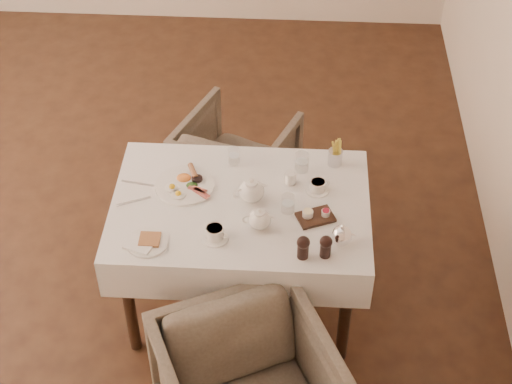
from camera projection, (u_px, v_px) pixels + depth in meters
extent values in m
plane|color=black|center=(119.00, 224.00, 4.83)|extent=(5.00, 5.00, 0.00)
cube|color=black|center=(241.00, 208.00, 3.90)|extent=(1.20, 0.80, 0.04)
cube|color=white|center=(241.00, 220.00, 3.95)|extent=(1.28, 0.88, 0.23)
cylinder|color=black|center=(150.00, 210.00, 4.42)|extent=(0.06, 0.06, 0.70)
cylinder|color=black|center=(342.00, 218.00, 4.38)|extent=(0.06, 0.06, 0.70)
cylinder|color=black|center=(129.00, 304.00, 3.92)|extent=(0.06, 0.06, 0.70)
cylinder|color=black|center=(345.00, 314.00, 3.88)|extent=(0.06, 0.06, 0.70)
imported|color=#4E4439|center=(236.00, 160.00, 4.83)|extent=(0.82, 0.83, 0.58)
cylinder|color=white|center=(185.00, 185.00, 3.96)|extent=(0.30, 0.30, 0.01)
ellipsoid|color=orange|center=(184.00, 177.00, 3.99)|extent=(0.08, 0.07, 0.03)
cylinder|color=brown|center=(193.00, 171.00, 4.01)|extent=(0.07, 0.11, 0.03)
cylinder|color=black|center=(197.00, 179.00, 3.98)|extent=(0.06, 0.06, 0.02)
cube|color=maroon|center=(199.00, 191.00, 3.91)|extent=(0.11, 0.09, 0.01)
ellipsoid|color=#264C19|center=(192.00, 185.00, 3.95)|extent=(0.06, 0.05, 0.02)
cylinder|color=white|center=(147.00, 243.00, 3.67)|extent=(0.20, 0.20, 0.01)
cube|color=brown|center=(150.00, 239.00, 3.67)|extent=(0.10, 0.09, 0.01)
cube|color=white|center=(140.00, 245.00, 3.65)|extent=(0.16, 0.14, 0.02)
cylinder|color=white|center=(291.00, 178.00, 3.96)|extent=(0.06, 0.06, 0.07)
cylinder|color=white|center=(215.00, 237.00, 3.70)|extent=(0.13, 0.13, 0.01)
cylinder|color=white|center=(215.00, 232.00, 3.67)|extent=(0.11, 0.11, 0.06)
cylinder|color=#9B6346|center=(214.00, 228.00, 3.66)|extent=(0.08, 0.08, 0.00)
cylinder|color=white|center=(318.00, 190.00, 3.94)|extent=(0.12, 0.12, 0.01)
cylinder|color=white|center=(318.00, 185.00, 3.92)|extent=(0.10, 0.10, 0.05)
cylinder|color=#9B6346|center=(318.00, 182.00, 3.90)|extent=(0.07, 0.07, 0.00)
cylinder|color=silver|center=(234.00, 156.00, 4.07)|extent=(0.07, 0.07, 0.09)
cylinder|color=silver|center=(288.00, 204.00, 3.80)|extent=(0.08, 0.08, 0.09)
cylinder|color=silver|center=(302.00, 162.00, 4.02)|extent=(0.08, 0.08, 0.10)
cube|color=black|center=(316.00, 217.00, 3.79)|extent=(0.20, 0.17, 0.02)
cylinder|color=white|center=(308.00, 214.00, 3.78)|extent=(0.05, 0.05, 0.03)
cylinder|color=maroon|center=(326.00, 213.00, 3.78)|extent=(0.04, 0.04, 0.03)
cylinder|color=silver|center=(335.00, 157.00, 4.06)|extent=(0.07, 0.07, 0.09)
cube|color=silver|center=(138.00, 183.00, 3.98)|extent=(0.18, 0.04, 0.00)
cube|color=silver|center=(134.00, 201.00, 3.88)|extent=(0.16, 0.08, 0.00)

